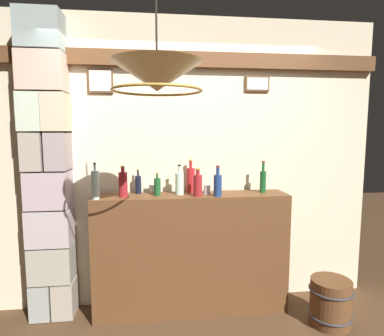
{
  "coord_description": "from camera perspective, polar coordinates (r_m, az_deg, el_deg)",
  "views": [
    {
      "loc": [
        -0.34,
        -2.02,
        1.7
      ],
      "look_at": [
        0.0,
        0.81,
        1.36
      ],
      "focal_mm": 30.31,
      "sensor_mm": 36.0,
      "label": 1
    }
  ],
  "objects": [
    {
      "name": "panelled_rear_partition",
      "position": [
        3.15,
        -0.65,
        1.88
      ],
      "size": [
        3.65,
        0.15,
        2.74
      ],
      "color": "beige",
      "rests_on": "ground"
    },
    {
      "name": "stone_pillar",
      "position": [
        3.13,
        -23.87,
        -0.27
      ],
      "size": [
        0.39,
        0.33,
        2.67
      ],
      "color": "gray",
      "rests_on": "ground"
    },
    {
      "name": "bar_shelf_unit",
      "position": [
        3.11,
        -0.11,
        -14.79
      ],
      "size": [
        1.77,
        0.33,
        1.11
      ],
      "primitive_type": "cube",
      "color": "brown",
      "rests_on": "ground"
    },
    {
      "name": "liquor_bottle_scotch",
      "position": [
        2.88,
        4.55,
        -2.9
      ],
      "size": [
        0.07,
        0.07,
        0.27
      ],
      "color": "navy",
      "rests_on": "bar_shelf_unit"
    },
    {
      "name": "liquor_bottle_rye",
      "position": [
        3.05,
        -0.23,
        -2.02
      ],
      "size": [
        0.08,
        0.08,
        0.31
      ],
      "color": "#A31E20",
      "rests_on": "bar_shelf_unit"
    },
    {
      "name": "liquor_bottle_vermouth",
      "position": [
        2.92,
        -6.12,
        -3.24
      ],
      "size": [
        0.06,
        0.06,
        0.21
      ],
      "color": "#1B4F25",
      "rests_on": "bar_shelf_unit"
    },
    {
      "name": "liquor_bottle_bourbon",
      "position": [
        2.86,
        -16.64,
        -2.81
      ],
      "size": [
        0.07,
        0.07,
        0.31
      ],
      "color": "silver",
      "rests_on": "bar_shelf_unit"
    },
    {
      "name": "liquor_bottle_brandy",
      "position": [
        2.9,
        -12.04,
        -2.75
      ],
      "size": [
        0.08,
        0.08,
        0.27
      ],
      "color": "maroon",
      "rests_on": "bar_shelf_unit"
    },
    {
      "name": "liquor_bottle_tequila",
      "position": [
        3.04,
        -9.45,
        -2.82
      ],
      "size": [
        0.06,
        0.06,
        0.23
      ],
      "color": "black",
      "rests_on": "bar_shelf_unit"
    },
    {
      "name": "liquor_bottle_mezcal",
      "position": [
        2.87,
        1.02,
        -2.95
      ],
      "size": [
        0.08,
        0.08,
        0.25
      ],
      "color": "maroon",
      "rests_on": "bar_shelf_unit"
    },
    {
      "name": "liquor_bottle_rum",
      "position": [
        3.12,
        12.37,
        -2.17
      ],
      "size": [
        0.06,
        0.06,
        0.3
      ],
      "color": "#195024",
      "rests_on": "bar_shelf_unit"
    },
    {
      "name": "liquor_bottle_vodka",
      "position": [
        2.95,
        -2.22,
        -2.66
      ],
      "size": [
        0.08,
        0.08,
        0.27
      ],
      "color": "silver",
      "rests_on": "bar_shelf_unit"
    },
    {
      "name": "glass_tumbler_rocks",
      "position": [
        3.05,
        -6.91,
        -3.64
      ],
      "size": [
        0.07,
        0.07,
        0.08
      ],
      "color": "silver",
      "rests_on": "bar_shelf_unit"
    },
    {
      "name": "glass_tumbler_highball",
      "position": [
        2.98,
        2.67,
        -3.81
      ],
      "size": [
        0.06,
        0.06,
        0.08
      ],
      "color": "silver",
      "rests_on": "bar_shelf_unit"
    },
    {
      "name": "pendant_lamp",
      "position": [
        1.98,
        -6.18,
        15.54
      ],
      "size": [
        0.54,
        0.54,
        0.51
      ],
      "color": "beige"
    },
    {
      "name": "wooden_barrel",
      "position": [
        3.29,
        23.15,
        -20.86
      ],
      "size": [
        0.37,
        0.37,
        0.41
      ],
      "color": "brown",
      "rests_on": "ground"
    }
  ]
}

